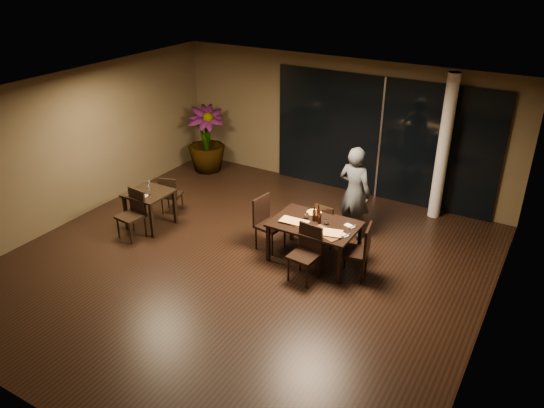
{
  "coord_description": "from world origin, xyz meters",
  "views": [
    {
      "loc": [
        4.5,
        -6.62,
        5.14
      ],
      "look_at": [
        0.28,
        0.55,
        1.05
      ],
      "focal_mm": 35.0,
      "sensor_mm": 36.0,
      "label": 1
    }
  ],
  "objects_px": {
    "diner": "(354,193)",
    "potted_plant": "(206,140)",
    "chair_main_far": "(326,222)",
    "chair_side_far": "(170,193)",
    "chair_main_near": "(307,250)",
    "chair_main_right": "(360,249)",
    "chair_main_left": "(267,220)",
    "main_table": "(315,227)",
    "bottle_a": "(314,214)",
    "chair_side_near": "(133,211)",
    "side_table": "(149,198)",
    "bottle_c": "(318,213)",
    "bottle_b": "(320,217)"
  },
  "relations": [
    {
      "from": "diner",
      "to": "potted_plant",
      "type": "bearing_deg",
      "value": -7.13
    },
    {
      "from": "chair_main_far",
      "to": "chair_side_far",
      "type": "height_order",
      "value": "chair_main_far"
    },
    {
      "from": "chair_main_near",
      "to": "chair_main_right",
      "type": "height_order",
      "value": "chair_main_right"
    },
    {
      "from": "chair_main_right",
      "to": "chair_side_far",
      "type": "bearing_deg",
      "value": -103.42
    },
    {
      "from": "chair_main_left",
      "to": "chair_main_right",
      "type": "xyz_separation_m",
      "value": [
        1.86,
        -0.06,
        -0.01
      ]
    },
    {
      "from": "main_table",
      "to": "potted_plant",
      "type": "height_order",
      "value": "potted_plant"
    },
    {
      "from": "potted_plant",
      "to": "bottle_a",
      "type": "height_order",
      "value": "potted_plant"
    },
    {
      "from": "chair_main_right",
      "to": "chair_side_near",
      "type": "xyz_separation_m",
      "value": [
        -4.28,
        -0.88,
        -0.02
      ]
    },
    {
      "from": "side_table",
      "to": "chair_main_left",
      "type": "distance_m",
      "value": 2.47
    },
    {
      "from": "bottle_c",
      "to": "chair_main_near",
      "type": "bearing_deg",
      "value": -79.78
    },
    {
      "from": "chair_side_far",
      "to": "chair_side_near",
      "type": "distance_m",
      "value": 1.1
    },
    {
      "from": "chair_main_far",
      "to": "potted_plant",
      "type": "bearing_deg",
      "value": -17.74
    },
    {
      "from": "diner",
      "to": "potted_plant",
      "type": "xyz_separation_m",
      "value": [
        -4.43,
        1.26,
        -0.1
      ]
    },
    {
      "from": "bottle_b",
      "to": "bottle_c",
      "type": "bearing_deg",
      "value": 132.41
    },
    {
      "from": "side_table",
      "to": "bottle_c",
      "type": "xyz_separation_m",
      "value": [
        3.41,
        0.6,
        0.29
      ]
    },
    {
      "from": "bottle_a",
      "to": "chair_main_far",
      "type": "bearing_deg",
      "value": 89.14
    },
    {
      "from": "chair_main_near",
      "to": "bottle_a",
      "type": "height_order",
      "value": "bottle_a"
    },
    {
      "from": "side_table",
      "to": "chair_main_near",
      "type": "distance_m",
      "value": 3.53
    },
    {
      "from": "chair_main_left",
      "to": "bottle_b",
      "type": "distance_m",
      "value": 1.09
    },
    {
      "from": "chair_side_near",
      "to": "bottle_a",
      "type": "bearing_deg",
      "value": 24.03
    },
    {
      "from": "chair_main_far",
      "to": "bottle_a",
      "type": "height_order",
      "value": "bottle_a"
    },
    {
      "from": "chair_main_far",
      "to": "chair_main_right",
      "type": "relative_size",
      "value": 0.87
    },
    {
      "from": "chair_side_far",
      "to": "potted_plant",
      "type": "distance_m",
      "value": 2.47
    },
    {
      "from": "chair_side_far",
      "to": "diner",
      "type": "bearing_deg",
      "value": 177.92
    },
    {
      "from": "bottle_a",
      "to": "bottle_c",
      "type": "height_order",
      "value": "bottle_c"
    },
    {
      "from": "chair_side_near",
      "to": "bottle_a",
      "type": "distance_m",
      "value": 3.51
    },
    {
      "from": "bottle_a",
      "to": "side_table",
      "type": "bearing_deg",
      "value": -170.17
    },
    {
      "from": "chair_side_far",
      "to": "side_table",
      "type": "bearing_deg",
      "value": 73.5
    },
    {
      "from": "chair_main_far",
      "to": "potted_plant",
      "type": "height_order",
      "value": "potted_plant"
    },
    {
      "from": "diner",
      "to": "bottle_b",
      "type": "xyz_separation_m",
      "value": [
        -0.16,
        -1.16,
        -0.03
      ]
    },
    {
      "from": "chair_main_near",
      "to": "chair_side_near",
      "type": "xyz_separation_m",
      "value": [
        -3.52,
        -0.4,
        -0.01
      ]
    },
    {
      "from": "side_table",
      "to": "chair_main_near",
      "type": "xyz_separation_m",
      "value": [
        3.53,
        -0.06,
        -0.08
      ]
    },
    {
      "from": "chair_main_left",
      "to": "chair_side_far",
      "type": "relative_size",
      "value": 1.19
    },
    {
      "from": "chair_main_right",
      "to": "diner",
      "type": "height_order",
      "value": "diner"
    },
    {
      "from": "main_table",
      "to": "chair_side_far",
      "type": "distance_m",
      "value": 3.43
    },
    {
      "from": "bottle_c",
      "to": "potted_plant",
      "type": "bearing_deg",
      "value": 150.77
    },
    {
      "from": "chair_side_far",
      "to": "chair_main_far",
      "type": "bearing_deg",
      "value": 169.44
    },
    {
      "from": "potted_plant",
      "to": "bottle_a",
      "type": "distance_m",
      "value": 4.77
    },
    {
      "from": "chair_main_near",
      "to": "chair_main_right",
      "type": "bearing_deg",
      "value": 36.89
    },
    {
      "from": "diner",
      "to": "potted_plant",
      "type": "height_order",
      "value": "diner"
    },
    {
      "from": "side_table",
      "to": "chair_side_near",
      "type": "bearing_deg",
      "value": -88.91
    },
    {
      "from": "main_table",
      "to": "chair_side_near",
      "type": "xyz_separation_m",
      "value": [
        -3.39,
        -0.96,
        -0.14
      ]
    },
    {
      "from": "chair_main_far",
      "to": "bottle_a",
      "type": "relative_size",
      "value": 3.09
    },
    {
      "from": "potted_plant",
      "to": "bottle_b",
      "type": "bearing_deg",
      "value": -29.54
    },
    {
      "from": "potted_plant",
      "to": "side_table",
      "type": "bearing_deg",
      "value": -74.89
    },
    {
      "from": "side_table",
      "to": "bottle_b",
      "type": "xyz_separation_m",
      "value": [
        3.47,
        0.54,
        0.26
      ]
    },
    {
      "from": "potted_plant",
      "to": "diner",
      "type": "bearing_deg",
      "value": -15.82
    },
    {
      "from": "bottle_b",
      "to": "chair_main_far",
      "type": "bearing_deg",
      "value": 102.05
    },
    {
      "from": "side_table",
      "to": "chair_main_right",
      "type": "distance_m",
      "value": 4.31
    },
    {
      "from": "chair_main_near",
      "to": "side_table",
      "type": "bearing_deg",
      "value": -175.88
    }
  ]
}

